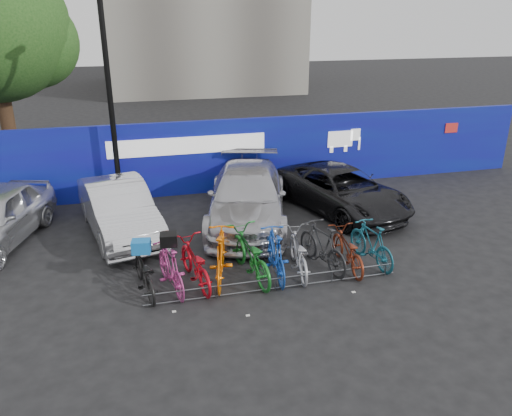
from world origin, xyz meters
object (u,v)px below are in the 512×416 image
object	(u,v)px
bike_7	(322,246)
bike_9	(371,244)
bike_0	(144,272)
bike_5	(275,254)
car_1	(119,209)
bike_8	(347,250)
car_2	(247,196)
bike_3	(221,256)
bike_6	(298,252)
car_3	(341,190)
bike_2	(195,263)
lamppost	(110,99)
bike_4	(250,255)
bike_rack	(275,283)
bike_1	(171,267)

from	to	relation	value
bike_7	bike_9	distance (m)	1.20
bike_0	bike_5	distance (m)	2.89
car_1	bike_7	bearing A→B (deg)	-47.21
bike_0	bike_8	bearing A→B (deg)	169.57
car_2	bike_3	xyz separation A→B (m)	(-1.34, -3.13, -0.17)
bike_3	bike_7	xyz separation A→B (m)	(2.38, -0.02, -0.04)
bike_8	bike_9	bearing A→B (deg)	-173.59
bike_3	bike_6	xyz separation A→B (m)	(1.76, -0.07, -0.10)
car_3	bike_3	bearing A→B (deg)	-159.02
car_1	bike_8	xyz separation A→B (m)	(5.10, -3.31, -0.25)
car_2	bike_2	xyz separation A→B (m)	(-1.93, -3.15, -0.26)
bike_2	bike_7	world-z (taller)	bike_7
bike_3	bike_9	bearing A→B (deg)	-167.72
car_3	bike_7	bearing A→B (deg)	-136.26
bike_7	bike_9	world-z (taller)	bike_7
lamppost	bike_7	world-z (taller)	lamppost
bike_0	bike_3	size ratio (longest dim) A/B	0.90
car_3	bike_5	world-z (taller)	car_3
bike_5	car_2	bearing A→B (deg)	-88.36
car_1	bike_2	distance (m)	3.55
bike_0	bike_2	world-z (taller)	bike_2
bike_4	bike_7	world-z (taller)	bike_7
bike_rack	bike_1	xyz separation A→B (m)	(-2.15, 0.59, 0.37)
car_1	bike_7	world-z (taller)	car_1
lamppost	bike_0	world-z (taller)	lamppost
car_2	bike_8	distance (m)	3.67
bike_4	bike_7	xyz separation A→B (m)	(1.73, 0.01, 0.00)
lamppost	car_3	distance (m)	7.21
bike_6	lamppost	bearing A→B (deg)	-46.09
bike_rack	bike_0	size ratio (longest dim) A/B	3.13
bike_5	bike_6	distance (m)	0.56
bike_6	bike_8	size ratio (longest dim) A/B	1.06
lamppost	bike_9	xyz separation A→B (m)	(5.73, -5.37, -2.75)
bike_5	bike_6	world-z (taller)	bike_5
lamppost	car_3	bearing A→B (deg)	-17.43
bike_3	bike_9	distance (m)	3.57
car_2	bike_0	size ratio (longest dim) A/B	2.93
bike_4	bike_8	distance (m)	2.29
bike_7	bike_5	bearing A→B (deg)	-8.14
car_1	bike_7	distance (m)	5.54
bike_1	bike_5	world-z (taller)	bike_5
bike_9	bike_5	bearing A→B (deg)	-8.23
bike_1	car_3	bearing A→B (deg)	-159.67
car_2	bike_0	distance (m)	4.43
bike_0	bike_3	xyz separation A→B (m)	(1.68, 0.10, 0.13)
car_1	car_2	xyz separation A→B (m)	(3.51, -0.02, 0.05)
car_2	bike_5	bearing A→B (deg)	-77.05
bike_0	bike_8	distance (m)	4.61
bike_1	bike_7	bearing A→B (deg)	169.98
bike_6	bike_9	distance (m)	1.81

